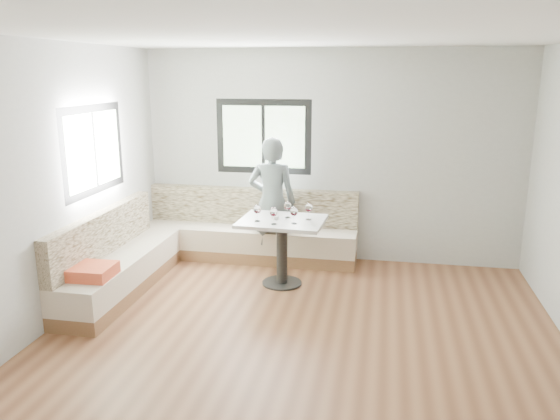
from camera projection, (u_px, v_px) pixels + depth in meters
name	position (u px, v px, depth m)	size (l,w,h in m)	color
room	(294.00, 195.00, 4.93)	(5.01, 5.01, 2.81)	brown
banquette	(196.00, 247.00, 6.94)	(2.90, 2.80, 0.95)	brown
table	(282.00, 236.00, 6.47)	(1.02, 0.82, 0.81)	black
person	(272.00, 202.00, 7.09)	(0.62, 0.41, 1.70)	slate
olive_ramekin	(275.00, 217.00, 6.45)	(0.09, 0.09, 0.04)	white
wine_glass_a	(257.00, 210.00, 6.32)	(0.09, 0.09, 0.20)	white
wine_glass_b	(274.00, 213.00, 6.19)	(0.09, 0.09, 0.20)	white
wine_glass_c	(294.00, 212.00, 6.21)	(0.09, 0.09, 0.20)	white
wine_glass_d	(288.00, 206.00, 6.47)	(0.09, 0.09, 0.20)	white
wine_glass_e	(309.00, 208.00, 6.38)	(0.09, 0.09, 0.20)	white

